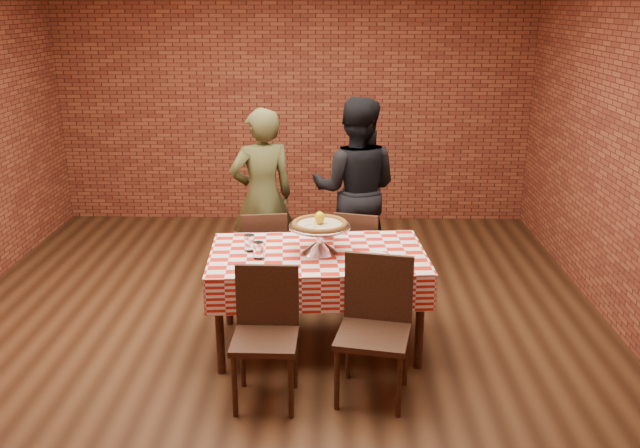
{
  "coord_description": "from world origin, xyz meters",
  "views": [
    {
      "loc": [
        0.48,
        -5.05,
        2.54
      ],
      "look_at": [
        0.37,
        -0.15,
        0.95
      ],
      "focal_mm": 38.67,
      "sensor_mm": 36.0,
      "label": 1
    }
  ],
  "objects_px": {
    "pizza": "(320,225)",
    "chair_near_left": "(265,340)",
    "water_glass_right": "(250,243)",
    "diner_black": "(355,190)",
    "pizza_stand": "(320,239)",
    "water_glass_left": "(259,250)",
    "condiment_caddy": "(328,230)",
    "diner_olive": "(262,197)",
    "chair_far_right": "(359,256)",
    "table": "(318,300)",
    "chair_far_left": "(264,256)",
    "chair_near_right": "(373,333)"
  },
  "relations": [
    {
      "from": "pizza_stand",
      "to": "pizza",
      "type": "distance_m",
      "value": 0.11
    },
    {
      "from": "pizza",
      "to": "water_glass_right",
      "type": "distance_m",
      "value": 0.55
    },
    {
      "from": "pizza_stand",
      "to": "chair_near_left",
      "type": "xyz_separation_m",
      "value": [
        -0.34,
        -0.81,
        -0.41
      ]
    },
    {
      "from": "water_glass_right",
      "to": "chair_near_right",
      "type": "relative_size",
      "value": 0.13
    },
    {
      "from": "diner_olive",
      "to": "chair_near_left",
      "type": "bearing_deg",
      "value": 74.3
    },
    {
      "from": "chair_near_right",
      "to": "chair_far_right",
      "type": "distance_m",
      "value": 1.54
    },
    {
      "from": "chair_far_left",
      "to": "diner_olive",
      "type": "distance_m",
      "value": 0.64
    },
    {
      "from": "diner_olive",
      "to": "pizza",
      "type": "bearing_deg",
      "value": 91.78
    },
    {
      "from": "pizza",
      "to": "chair_near_left",
      "type": "relative_size",
      "value": 0.46
    },
    {
      "from": "chair_far_left",
      "to": "diner_black",
      "type": "height_order",
      "value": "diner_black"
    },
    {
      "from": "table",
      "to": "chair_far_right",
      "type": "xyz_separation_m",
      "value": [
        0.34,
        0.81,
        0.05
      ]
    },
    {
      "from": "table",
      "to": "diner_olive",
      "type": "relative_size",
      "value": 0.96
    },
    {
      "from": "water_glass_left",
      "to": "water_glass_right",
      "type": "relative_size",
      "value": 1.0
    },
    {
      "from": "water_glass_right",
      "to": "diner_olive",
      "type": "relative_size",
      "value": 0.08
    },
    {
      "from": "pizza_stand",
      "to": "diner_olive",
      "type": "bearing_deg",
      "value": 113.49
    },
    {
      "from": "pizza",
      "to": "diner_olive",
      "type": "height_order",
      "value": "diner_olive"
    },
    {
      "from": "table",
      "to": "diner_olive",
      "type": "xyz_separation_m",
      "value": [
        -0.54,
        1.29,
        0.45
      ]
    },
    {
      "from": "chair_far_right",
      "to": "diner_olive",
      "type": "height_order",
      "value": "diner_olive"
    },
    {
      "from": "pizza_stand",
      "to": "water_glass_right",
      "type": "bearing_deg",
      "value": 177.66
    },
    {
      "from": "diner_olive",
      "to": "water_glass_left",
      "type": "bearing_deg",
      "value": 73.05
    },
    {
      "from": "water_glass_left",
      "to": "table",
      "type": "bearing_deg",
      "value": 17.0
    },
    {
      "from": "water_glass_right",
      "to": "chair_far_right",
      "type": "xyz_separation_m",
      "value": [
        0.85,
        0.78,
        -0.39
      ]
    },
    {
      "from": "pizza_stand",
      "to": "diner_black",
      "type": "height_order",
      "value": "diner_black"
    },
    {
      "from": "condiment_caddy",
      "to": "chair_far_right",
      "type": "relative_size",
      "value": 0.17
    },
    {
      "from": "pizza",
      "to": "water_glass_right",
      "type": "height_order",
      "value": "pizza"
    },
    {
      "from": "water_glass_right",
      "to": "chair_far_left",
      "type": "distance_m",
      "value": 0.85
    },
    {
      "from": "water_glass_right",
      "to": "chair_far_right",
      "type": "relative_size",
      "value": 0.14
    },
    {
      "from": "chair_near_left",
      "to": "water_glass_right",
      "type": "bearing_deg",
      "value": 103.67
    },
    {
      "from": "water_glass_right",
      "to": "diner_black",
      "type": "xyz_separation_m",
      "value": [
        0.83,
        1.37,
        0.04
      ]
    },
    {
      "from": "pizza",
      "to": "water_glass_left",
      "type": "relative_size",
      "value": 3.32
    },
    {
      "from": "table",
      "to": "condiment_caddy",
      "type": "height_order",
      "value": "condiment_caddy"
    },
    {
      "from": "chair_near_left",
      "to": "chair_near_right",
      "type": "bearing_deg",
      "value": 7.15
    },
    {
      "from": "pizza_stand",
      "to": "chair_near_right",
      "type": "xyz_separation_m",
      "value": [
        0.37,
        -0.74,
        -0.39
      ]
    },
    {
      "from": "water_glass_left",
      "to": "water_glass_right",
      "type": "distance_m",
      "value": 0.18
    },
    {
      "from": "water_glass_left",
      "to": "chair_near_left",
      "type": "xyz_separation_m",
      "value": [
        0.1,
        -0.68,
        -0.37
      ]
    },
    {
      "from": "chair_near_left",
      "to": "chair_far_left",
      "type": "bearing_deg",
      "value": 96.75
    },
    {
      "from": "water_glass_right",
      "to": "diner_olive",
      "type": "xyz_separation_m",
      "value": [
        -0.03,
        1.26,
        0.0
      ]
    },
    {
      "from": "water_glass_right",
      "to": "chair_near_left",
      "type": "bearing_deg",
      "value": -77.31
    },
    {
      "from": "water_glass_right",
      "to": "chair_near_left",
      "type": "xyz_separation_m",
      "value": [
        0.19,
        -0.83,
        -0.37
      ]
    },
    {
      "from": "water_glass_right",
      "to": "chair_far_left",
      "type": "relative_size",
      "value": 0.14
    },
    {
      "from": "condiment_caddy",
      "to": "chair_near_right",
      "type": "relative_size",
      "value": 0.15
    },
    {
      "from": "pizza_stand",
      "to": "water_glass_right",
      "type": "relative_size",
      "value": 3.79
    },
    {
      "from": "water_glass_left",
      "to": "condiment_caddy",
      "type": "height_order",
      "value": "condiment_caddy"
    },
    {
      "from": "chair_far_right",
      "to": "chair_near_left",
      "type": "bearing_deg",
      "value": 81.84
    },
    {
      "from": "pizza",
      "to": "water_glass_right",
      "type": "bearing_deg",
      "value": 177.66
    },
    {
      "from": "pizza",
      "to": "diner_olive",
      "type": "xyz_separation_m",
      "value": [
        -0.56,
        1.28,
        -0.15
      ]
    },
    {
      "from": "table",
      "to": "pizza",
      "type": "relative_size",
      "value": 3.84
    },
    {
      "from": "water_glass_left",
      "to": "condiment_caddy",
      "type": "relative_size",
      "value": 0.86
    },
    {
      "from": "diner_olive",
      "to": "diner_black",
      "type": "xyz_separation_m",
      "value": [
        0.86,
        0.11,
        0.04
      ]
    },
    {
      "from": "water_glass_left",
      "to": "diner_black",
      "type": "bearing_deg",
      "value": 64.11
    }
  ]
}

